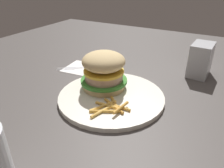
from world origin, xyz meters
name	(u,v)px	position (x,y,z in m)	size (l,w,h in m)	color
ground_plane	(121,101)	(0.00, 0.00, 0.00)	(1.60, 1.60, 0.00)	#47423F
plate	(112,96)	(0.03, 0.00, 0.01)	(0.28, 0.28, 0.01)	silver
sandwich	(104,70)	(0.07, -0.03, 0.06)	(0.13, 0.13, 0.10)	tan
fries_pile	(110,107)	(0.00, 0.06, 0.02)	(0.09, 0.10, 0.01)	#E5B251
napkin	(82,68)	(0.22, -0.13, 0.00)	(0.11, 0.11, 0.00)	white
fork	(81,67)	(0.22, -0.13, 0.00)	(0.15, 0.12, 0.00)	silver
napkin_dispenser	(201,60)	(-0.15, -0.27, 0.05)	(0.09, 0.06, 0.10)	#B7BABF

